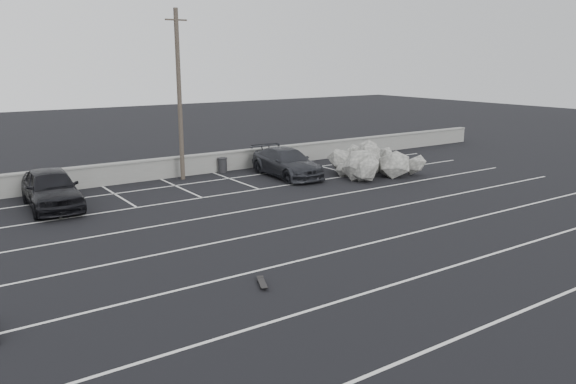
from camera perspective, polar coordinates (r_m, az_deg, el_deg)
ground at (r=17.43m, az=1.42°, el=-6.92°), size 120.00×120.00×0.00m
seawall at (r=29.40m, az=-14.78°, el=2.14°), size 50.00×0.45×1.06m
stall_lines at (r=20.94m, az=-5.86°, el=-3.48°), size 36.00×20.05×0.01m
car_left at (r=25.19m, az=-22.92°, el=0.36°), size 2.22×5.00×1.67m
car_right at (r=29.55m, az=-0.12°, el=3.00°), size 2.32×5.16×1.47m
utility_pole at (r=28.91m, az=-10.98°, el=9.62°), size 1.13×0.23×8.46m
trash_bin at (r=30.82m, az=-6.67°, el=2.74°), size 0.66×0.66×0.81m
riprap_pile at (r=29.87m, az=8.34°, el=2.67°), size 4.78×4.34×1.56m
skateboard at (r=15.56m, az=-2.63°, el=-9.23°), size 0.45×0.73×0.09m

